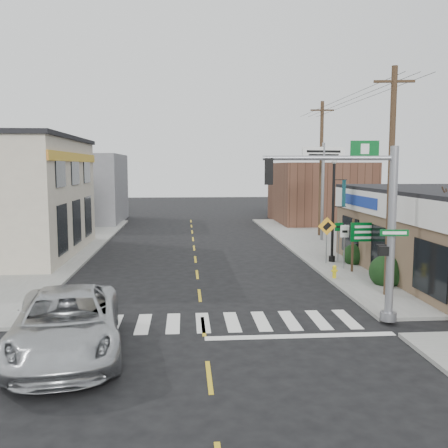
{
  "coord_description": "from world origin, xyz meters",
  "views": [
    {
      "loc": [
        -0.57,
        -16.0,
        5.26
      ],
      "look_at": [
        1.1,
        5.25,
        2.8
      ],
      "focal_mm": 40.0,
      "sensor_mm": 36.0,
      "label": 1
    }
  ],
  "objects": [
    {
      "name": "bldg_distant_right",
      "position": [
        12.0,
        30.0,
        2.8
      ],
      "size": [
        8.0,
        10.0,
        5.6
      ],
      "primitive_type": "cube",
      "color": "brown",
      "rests_on": "ground"
    },
    {
      "name": "guide_sign",
      "position": [
        8.2,
        7.48,
        1.83
      ],
      "size": [
        1.49,
        0.13,
        2.61
      ],
      "rotation": [
        0.0,
        0.0,
        0.01
      ],
      "color": "#453120",
      "rests_on": "sidewalk_right"
    },
    {
      "name": "traffic_signal_pole",
      "position": [
        5.49,
        -0.25,
        3.68
      ],
      "size": [
        4.71,
        0.38,
        5.96
      ],
      "rotation": [
        0.0,
        0.0,
        -0.11
      ],
      "color": "gray",
      "rests_on": "sidewalk_right"
    },
    {
      "name": "shrub_front",
      "position": [
        8.2,
        4.83,
        0.68
      ],
      "size": [
        1.46,
        1.46,
        1.1
      ],
      "primitive_type": "ellipsoid",
      "color": "#173A15",
      "rests_on": "sidewalk_right"
    },
    {
      "name": "lamp_post",
      "position": [
        7.43,
        10.12,
        3.35
      ],
      "size": [
        0.72,
        0.57,
        5.55
      ],
      "rotation": [
        0.0,
        0.0,
        -0.37
      ],
      "color": "black",
      "rests_on": "sidewalk_right"
    },
    {
      "name": "sidewalk_left",
      "position": [
        -9.0,
        13.0,
        0.07
      ],
      "size": [
        6.0,
        38.0,
        0.13
      ],
      "primitive_type": "cube",
      "color": "gray",
      "rests_on": "ground"
    },
    {
      "name": "bldg_distant_left",
      "position": [
        -11.0,
        32.0,
        3.2
      ],
      "size": [
        9.0,
        10.0,
        6.4
      ],
      "primitive_type": "cube",
      "color": "slate",
      "rests_on": "ground"
    },
    {
      "name": "fire_hydrant",
      "position": [
        6.3,
        6.15,
        0.46
      ],
      "size": [
        0.19,
        0.19,
        0.61
      ],
      "rotation": [
        0.0,
        0.0,
        0.15
      ],
      "color": "gold",
      "rests_on": "sidewalk_right"
    },
    {
      "name": "ped_crossing_sign",
      "position": [
        6.92,
        9.67,
        1.84
      ],
      "size": [
        0.96,
        0.07,
        2.47
      ],
      "rotation": [
        0.0,
        0.0,
        -0.05
      ],
      "color": "gray",
      "rests_on": "sidewalk_right"
    },
    {
      "name": "utility_pole_far",
      "position": [
        9.5,
        20.4,
        5.19
      ],
      "size": [
        1.72,
        0.26,
        9.86
      ],
      "rotation": [
        0.0,
        0.0,
        -0.06
      ],
      "color": "#43271F",
      "rests_on": "sidewalk_right"
    },
    {
      "name": "utility_pole_near",
      "position": [
        7.5,
        3.06,
        4.73
      ],
      "size": [
        1.56,
        0.23,
        8.97
      ],
      "rotation": [
        0.0,
        0.0,
        -0.13
      ],
      "color": "#4A3527",
      "rests_on": "sidewalk_right"
    },
    {
      "name": "ground",
      "position": [
        0.0,
        0.0,
        0.0
      ],
      "size": [
        140.0,
        140.0,
        0.0
      ],
      "primitive_type": "plane",
      "color": "black",
      "rests_on": "ground"
    },
    {
      "name": "sidewalk_right",
      "position": [
        9.0,
        13.0,
        0.07
      ],
      "size": [
        6.0,
        38.0,
        0.13
      ],
      "primitive_type": "cube",
      "color": "gray",
      "rests_on": "ground"
    },
    {
      "name": "crosswalk",
      "position": [
        0.0,
        0.4,
        0.01
      ],
      "size": [
        11.0,
        2.2,
        0.01
      ],
      "primitive_type": "cube",
      "color": "silver",
      "rests_on": "ground"
    },
    {
      "name": "shrub_back",
      "position": [
        8.38,
        9.5,
        0.58
      ],
      "size": [
        1.2,
        1.2,
        0.9
      ],
      "primitive_type": "ellipsoid",
      "color": "#173218",
      "rests_on": "sidewalk_right"
    },
    {
      "name": "center_line",
      "position": [
        0.0,
        8.0,
        0.01
      ],
      "size": [
        0.12,
        56.0,
        0.01
      ],
      "primitive_type": "cube",
      "color": "gold",
      "rests_on": "ground"
    },
    {
      "name": "dance_center_sign",
      "position": [
        9.0,
        18.05,
        5.23
      ],
      "size": [
        3.18,
        0.2,
        6.77
      ],
      "rotation": [
        0.0,
        0.0,
        0.21
      ],
      "color": "gray",
      "rests_on": "sidewalk_right"
    },
    {
      "name": "suv",
      "position": [
        -3.93,
        -2.1,
        0.88
      ],
      "size": [
        3.83,
        6.69,
        1.76
      ],
      "primitive_type": "imported",
      "rotation": [
        0.0,
        0.0,
        0.15
      ],
      "color": "#ADAFB2",
      "rests_on": "ground"
    }
  ]
}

